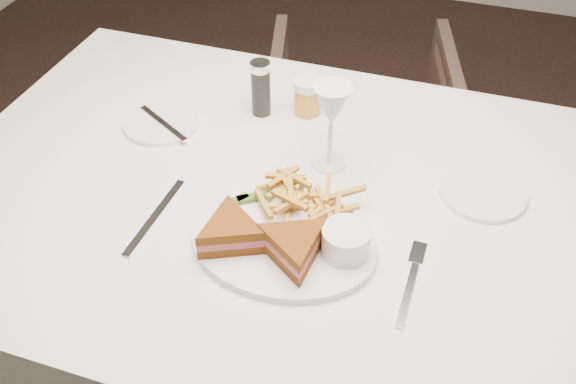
% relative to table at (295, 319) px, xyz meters
% --- Properties ---
extents(table, '(1.37, 0.91, 0.75)m').
position_rel_table_xyz_m(table, '(0.00, 0.00, 0.00)').
color(table, silver).
rests_on(table, ground).
extents(chair_far, '(0.71, 0.68, 0.60)m').
position_rel_table_xyz_m(chair_far, '(-0.06, 0.90, -0.07)').
color(chair_far, '#4A362D').
rests_on(chair_far, ground).
extents(table_setting, '(0.82, 0.62, 0.18)m').
position_rel_table_xyz_m(table_setting, '(0.01, -0.04, 0.41)').
color(table_setting, white).
rests_on(table_setting, table).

